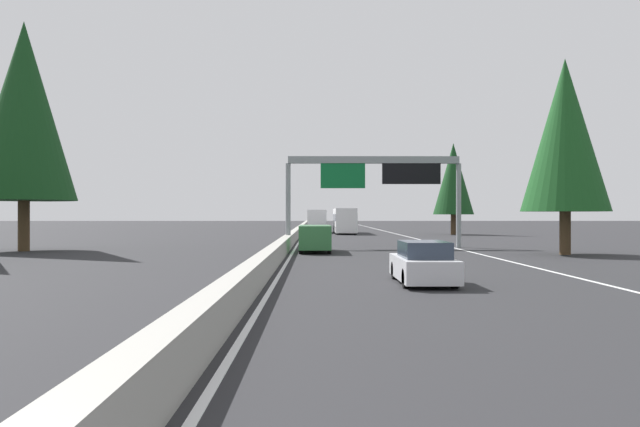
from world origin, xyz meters
The scene contains 12 objects.
ground_plane centered at (60.00, 0.00, 0.00)m, with size 320.00×320.00×0.00m, color #262628.
median_barrier centered at (80.00, 0.30, 0.45)m, with size 180.00×0.56×0.90m, color #9E9B93.
shoulder_stripe_right centered at (70.00, -11.52, 0.01)m, with size 160.00×0.16×0.01m, color silver.
shoulder_stripe_median centered at (70.00, -0.25, 0.01)m, with size 160.00×0.16×0.01m, color silver.
sign_gantry_overhead centered at (42.45, -6.03, 5.23)m, with size 0.50×12.68×6.57m.
sedan_distant_a centered at (19.52, -5.40, 0.68)m, with size 4.40×1.80×1.47m.
minivan_mid_center centered at (36.96, -1.65, 0.95)m, with size 5.00×1.95×1.69m.
bus_mid_right centered at (74.74, -5.28, 1.72)m, with size 11.50×2.55×3.10m.
box_truck_near_right centered at (78.52, -1.85, 1.61)m, with size 8.50×2.40×2.95m.
conifer_right_near centered at (34.54, -16.48, 7.08)m, with size 5.13×5.13×11.65m.
conifer_right_mid centered at (70.47, -17.96, 6.56)m, with size 4.75×4.75×10.80m.
conifer_left_near centered at (38.30, 17.30, 9.11)m, with size 6.59×6.59×14.98m.
Camera 1 is at (-1.62, -1.68, 2.39)m, focal length 34.40 mm.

